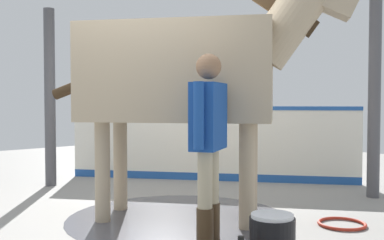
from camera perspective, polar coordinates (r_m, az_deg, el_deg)
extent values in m
cube|color=gray|center=(5.02, -6.80, -12.36)|extent=(16.00, 16.00, 0.02)
cylinder|color=#4C4C54|center=(5.07, -1.69, -12.05)|extent=(2.40, 2.40, 0.00)
cube|color=silver|center=(7.34, 2.33, -3.15)|extent=(2.86, 3.70, 1.13)
cube|color=#1E4C99|center=(7.31, 2.33, 1.49)|extent=(2.87, 3.71, 0.06)
cube|color=#1E4C99|center=(7.40, 2.32, -7.03)|extent=(2.86, 3.70, 0.12)
cylinder|color=#4C4C51|center=(6.45, 21.70, 2.66)|extent=(0.16, 0.16, 2.64)
cylinder|color=#4C4C51|center=(7.15, -17.23, 2.67)|extent=(0.16, 0.16, 2.64)
cube|color=tan|center=(4.92, -1.71, 5.77)|extent=(2.01, 2.19, 1.01)
cylinder|color=tan|center=(5.14, 7.25, -5.92)|extent=(0.16, 0.16, 1.05)
cylinder|color=tan|center=(4.59, 6.84, -6.90)|extent=(0.16, 0.16, 1.05)
cylinder|color=tan|center=(5.44, -8.89, -5.48)|extent=(0.16, 0.16, 1.05)
cylinder|color=tan|center=(4.92, -11.05, -6.31)|extent=(0.16, 0.16, 1.05)
cylinder|color=tan|center=(4.86, 11.50, 11.36)|extent=(0.86, 0.93, 0.90)
cube|color=#382819|center=(4.89, 11.51, 13.11)|extent=(0.46, 0.58, 0.55)
cylinder|color=#382819|center=(5.26, -13.45, 4.40)|extent=(0.52, 0.63, 0.35)
cylinder|color=#47331E|center=(4.10, 1.62, -13.15)|extent=(0.15, 0.15, 0.33)
cylinder|color=#C6B793|center=(4.01, 1.62, -7.39)|extent=(0.13, 0.13, 0.50)
cylinder|color=#47331E|center=(4.30, 2.46, -12.40)|extent=(0.15, 0.15, 0.33)
cylinder|color=#C6B793|center=(4.21, 2.47, -6.91)|extent=(0.13, 0.13, 0.50)
cube|color=#19479E|center=(4.06, 2.07, 0.47)|extent=(0.53, 0.43, 0.59)
cylinder|color=#19479E|center=(3.78, 0.84, 0.56)|extent=(0.09, 0.09, 0.56)
cylinder|color=#19479E|center=(4.34, 3.14, 0.78)|extent=(0.09, 0.09, 0.56)
sphere|color=#936B4C|center=(4.07, 2.08, 6.65)|extent=(0.23, 0.23, 0.23)
cylinder|color=black|center=(3.81, 9.92, -14.32)|extent=(0.37, 0.37, 0.34)
cylinder|color=white|center=(3.77, 9.94, -11.64)|extent=(0.34, 0.34, 0.03)
cylinder|color=black|center=(3.60, 6.10, -14.50)|extent=(0.05, 0.05, 0.04)
torus|color=#B72D1E|center=(5.01, 18.13, -12.14)|extent=(0.48, 0.48, 0.03)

